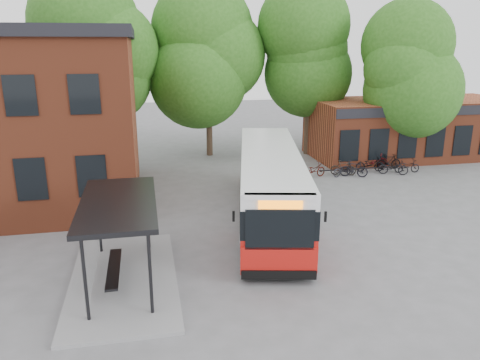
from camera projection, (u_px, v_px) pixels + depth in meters
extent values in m
plane|color=slate|center=(247.00, 257.00, 17.67)|extent=(100.00, 100.00, 0.00)
imported|color=#3E0C05|center=(313.00, 170.00, 28.00)|extent=(1.85, 1.19, 0.92)
imported|color=#28241E|center=(343.00, 168.00, 28.50)|extent=(1.61, 0.95, 0.93)
imported|color=#25252C|center=(344.00, 169.00, 28.32)|extent=(1.68, 1.01, 0.83)
imported|color=black|center=(354.00, 169.00, 28.13)|extent=(1.70, 1.12, 1.00)
imported|color=black|center=(370.00, 164.00, 29.35)|extent=(1.86, 0.91, 0.93)
imported|color=#5A0F13|center=(374.00, 160.00, 29.95)|extent=(1.87, 0.70, 1.10)
imported|color=black|center=(393.00, 167.00, 28.65)|extent=(1.87, 1.29, 0.93)
imported|color=black|center=(389.00, 161.00, 29.98)|extent=(1.63, 0.55, 0.96)
imported|color=black|center=(407.00, 166.00, 29.08)|extent=(1.65, 0.69, 0.84)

